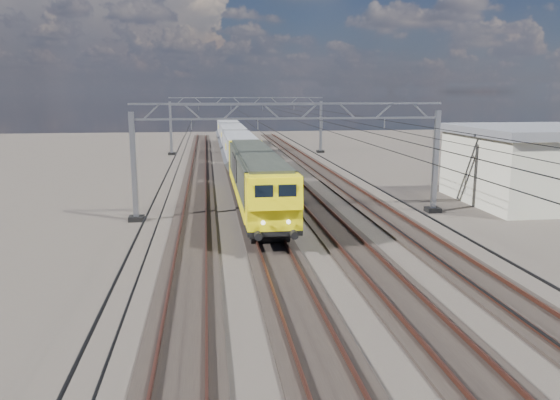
{
  "coord_description": "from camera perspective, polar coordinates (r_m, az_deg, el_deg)",
  "views": [
    {
      "loc": [
        -5.11,
        -29.36,
        7.75
      ],
      "look_at": [
        -1.53,
        -2.65,
        2.4
      ],
      "focal_mm": 35.0,
      "sensor_mm": 36.0,
      "label": 1
    }
  ],
  "objects": [
    {
      "name": "overhead_wires",
      "position": [
        37.76,
        0.15,
        8.19
      ],
      "size": [
        12.03,
        140.0,
        0.53
      ],
      "color": "black",
      "rests_on": "ground"
    },
    {
      "name": "catenary_gantry_far",
      "position": [
        69.65,
        -3.46,
        8.04
      ],
      "size": [
        19.9,
        0.9,
        7.11
      ],
      "color": "gray",
      "rests_on": "ground"
    },
    {
      "name": "hopper_wagon_mid",
      "position": [
        67.04,
        -4.99,
        6.47
      ],
      "size": [
        3.38,
        13.0,
        3.25
      ],
      "color": "black",
      "rests_on": "ground"
    },
    {
      "name": "track_inner_east",
      "position": [
        31.17,
        5.8,
        -3.09
      ],
      "size": [
        2.6,
        140.0,
        0.3
      ],
      "color": "black",
      "rests_on": "ground"
    },
    {
      "name": "hopper_wagon_lead",
      "position": [
        52.92,
        -4.25,
        5.21
      ],
      "size": [
        3.38,
        13.0,
        3.25
      ],
      "color": "black",
      "rests_on": "ground"
    },
    {
      "name": "hopper_wagon_third",
      "position": [
        81.19,
        -5.48,
        7.28
      ],
      "size": [
        3.38,
        13.0,
        3.25
      ],
      "color": "black",
      "rests_on": "ground"
    },
    {
      "name": "locomotive",
      "position": [
        35.4,
        -2.51,
        2.41
      ],
      "size": [
        2.76,
        21.1,
        3.62
      ],
      "color": "black",
      "rests_on": "ground"
    },
    {
      "name": "track_outer_east",
      "position": [
        32.31,
        12.72,
        -2.8
      ],
      "size": [
        2.6,
        140.0,
        0.3
      ],
      "color": "black",
      "rests_on": "ground"
    },
    {
      "name": "ground",
      "position": [
        30.79,
        2.17,
        -3.36
      ],
      "size": [
        160.0,
        160.0,
        0.0
      ],
      "primitive_type": "plane",
      "color": "black",
      "rests_on": "ground"
    },
    {
      "name": "track_outer_west",
      "position": [
        30.36,
        -9.09,
        -3.56
      ],
      "size": [
        2.6,
        140.0,
        0.3
      ],
      "color": "black",
      "rests_on": "ground"
    },
    {
      "name": "track_loco",
      "position": [
        30.5,
        -1.54,
        -3.35
      ],
      "size": [
        2.6,
        140.0,
        0.3
      ],
      "color": "black",
      "rests_on": "ground"
    },
    {
      "name": "catenary_gantry_mid",
      "position": [
        33.96,
        1.07,
        4.73
      ],
      "size": [
        19.9,
        0.9,
        7.11
      ],
      "color": "gray",
      "rests_on": "ground"
    }
  ]
}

